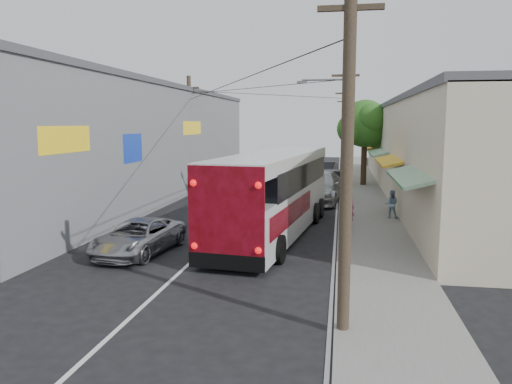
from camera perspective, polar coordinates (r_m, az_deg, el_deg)
ground at (r=14.84m, az=-11.06°, el=-11.13°), size 120.00×120.00×0.00m
sidewalk at (r=33.46m, az=12.05°, el=-0.48°), size 3.00×80.00×0.12m
building_right at (r=35.63m, az=19.32°, el=4.74°), size 7.09×40.00×6.25m
building_left at (r=33.95m, az=-13.94°, el=5.66°), size 7.20×36.00×7.25m
utility_poles at (r=33.49m, az=6.41°, el=6.63°), size 11.80×45.28×8.00m
street_tree at (r=39.16m, az=12.44°, el=7.46°), size 4.40×4.00×6.60m
coach_bus at (r=21.45m, az=2.15°, el=-0.10°), size 3.96×12.50×3.54m
jeepney at (r=19.03m, az=-13.28°, el=-5.01°), size 2.59×4.73×1.26m
parked_suv at (r=30.89m, az=7.26°, el=0.54°), size 3.25×6.53×1.82m
parked_car_mid at (r=39.32m, az=8.88°, el=1.71°), size 1.97×4.09×1.35m
parked_car_far at (r=44.78m, az=8.04°, el=2.50°), size 1.95×4.44×1.42m
pedestrian_near at (r=22.72m, az=10.40°, el=-1.86°), size 0.72×0.54×1.79m
pedestrian_far at (r=25.72m, az=15.22°, el=-1.34°), size 0.76×0.64×1.40m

